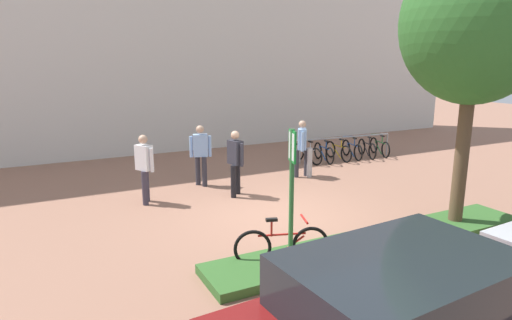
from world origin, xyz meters
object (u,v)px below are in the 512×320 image
(person_shirt_white, at_px, (144,165))
(person_casual_tan, at_px, (201,152))
(parking_sign_post, at_px, (292,179))
(tree_sidewalk, at_px, (476,24))
(person_suited_dark, at_px, (235,159))
(bike_at_sign, at_px, (282,245))
(bike_rack_cluster, at_px, (345,150))
(bollard_steel, at_px, (310,163))
(person_shirt_blue, at_px, (302,145))

(person_shirt_white, height_order, person_casual_tan, same)
(parking_sign_post, distance_m, person_shirt_white, 4.86)
(tree_sidewalk, xyz_separation_m, person_suited_dark, (-3.26, 4.13, -3.17))
(parking_sign_post, bearing_deg, person_suited_dark, 78.36)
(bike_at_sign, height_order, person_casual_tan, person_casual_tan)
(bike_at_sign, relative_size, person_suited_dark, 0.94)
(bike_rack_cluster, relative_size, person_suited_dark, 2.18)
(bike_rack_cluster, relative_size, person_shirt_white, 2.18)
(bike_rack_cluster, height_order, person_suited_dark, person_suited_dark)
(bollard_steel, bearing_deg, parking_sign_post, -126.65)
(bike_at_sign, height_order, person_suited_dark, person_suited_dark)
(bike_rack_cluster, bearing_deg, person_suited_dark, -157.37)
(parking_sign_post, height_order, person_suited_dark, parking_sign_post)
(person_suited_dark, distance_m, person_casual_tan, 1.39)
(person_shirt_white, bearing_deg, parking_sign_post, -73.42)
(person_casual_tan, bearing_deg, bike_rack_cluster, 8.90)
(bike_rack_cluster, xyz_separation_m, person_shirt_blue, (-2.71, -1.34, 0.64))
(tree_sidewalk, bearing_deg, person_suited_dark, 128.24)
(parking_sign_post, height_order, bike_rack_cluster, parking_sign_post)
(parking_sign_post, xyz_separation_m, bollard_steel, (3.63, 4.88, -1.12))
(tree_sidewalk, distance_m, bike_at_sign, 5.65)
(tree_sidewalk, relative_size, person_shirt_white, 3.35)
(bike_rack_cluster, distance_m, person_shirt_white, 7.77)
(person_shirt_blue, bearing_deg, bike_at_sign, -125.80)
(person_suited_dark, height_order, person_shirt_white, same)
(bike_at_sign, xyz_separation_m, bike_rack_cluster, (6.22, 6.20, -0.00))
(parking_sign_post, bearing_deg, bike_rack_cluster, 46.04)
(parking_sign_post, distance_m, bollard_steel, 6.19)
(tree_sidewalk, relative_size, person_shirt_blue, 3.35)
(person_casual_tan, bearing_deg, bike_at_sign, -94.77)
(parking_sign_post, xyz_separation_m, person_shirt_white, (-1.38, 4.62, -0.59))
(person_shirt_blue, bearing_deg, person_suited_dark, -161.40)
(bike_at_sign, relative_size, bollard_steel, 1.80)
(bike_at_sign, relative_size, person_casual_tan, 0.94)
(bollard_steel, distance_m, person_suited_dark, 2.91)
(person_shirt_blue, bearing_deg, person_shirt_white, -174.94)
(parking_sign_post, distance_m, bike_at_sign, 1.24)
(person_suited_dark, height_order, person_shirt_blue, same)
(parking_sign_post, bearing_deg, tree_sidewalk, 0.67)
(bike_at_sign, xyz_separation_m, bollard_steel, (3.69, 4.69, 0.10))
(person_suited_dark, bearing_deg, person_casual_tan, 110.04)
(bollard_steel, xyz_separation_m, person_casual_tan, (-3.25, 0.60, 0.53))
(person_suited_dark, relative_size, person_shirt_white, 1.00)
(bike_rack_cluster, distance_m, person_suited_dark, 5.78)
(bike_rack_cluster, xyz_separation_m, bollard_steel, (-2.53, -1.51, 0.10))
(person_casual_tan, bearing_deg, bollard_steel, -10.54)
(tree_sidewalk, bearing_deg, bollard_steel, 95.74)
(bollard_steel, distance_m, person_casual_tan, 3.35)
(person_casual_tan, bearing_deg, person_shirt_white, -153.93)
(bike_at_sign, relative_size, person_shirt_white, 0.94)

